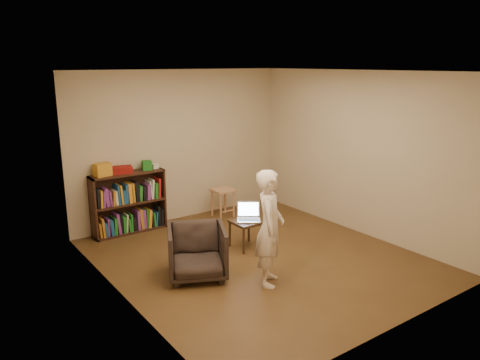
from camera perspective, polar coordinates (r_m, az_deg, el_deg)
floor at (r=6.76m, az=2.30°, el=-9.49°), size 4.50×4.50×0.00m
ceiling at (r=6.20m, az=2.54°, el=13.11°), size 4.50×4.50×0.00m
wall_back at (r=8.21m, az=-7.31°, el=4.15°), size 4.00×0.00×4.00m
wall_left at (r=5.40m, az=-14.59°, el=-1.49°), size 0.00×4.50×4.50m
wall_right at (r=7.72m, az=14.22°, el=3.19°), size 0.00×4.50×4.50m
bookshelf at (r=7.83m, az=-13.42°, el=-3.10°), size 1.20×0.30×1.00m
box_yellow at (r=7.53m, az=-16.42°, el=1.21°), size 0.26×0.21×0.20m
red_cloth at (r=7.65m, az=-14.22°, el=1.20°), size 0.36×0.30×0.11m
box_green at (r=7.79m, az=-11.28°, el=1.77°), size 0.18×0.18×0.15m
box_white at (r=7.88m, az=-10.36°, el=1.68°), size 0.11×0.11×0.08m
stool at (r=8.36m, az=-2.11°, el=-1.78°), size 0.36×0.36×0.52m
armchair at (r=6.11m, az=-5.27°, el=-8.73°), size 0.98×0.99×0.68m
side_table at (r=7.00m, az=0.79°, el=-5.54°), size 0.41×0.41×0.42m
laptop at (r=7.01m, az=1.05°, el=-4.39°), size 0.46×0.45×0.26m
person at (r=5.79m, az=3.63°, el=-5.85°), size 0.62×0.63×1.47m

